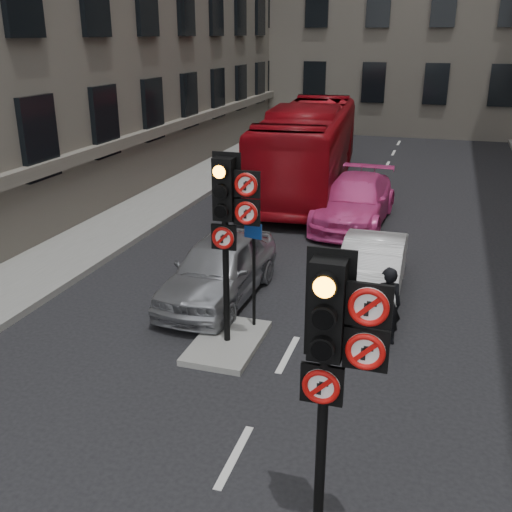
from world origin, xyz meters
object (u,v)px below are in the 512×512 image
Objects in this scene: signal_near at (334,343)px; car_silver at (219,269)px; motorcyclist at (386,306)px; signal_far at (229,210)px; car_pink at (355,201)px; motorcycle at (371,258)px; info_sign at (254,261)px; car_white at (372,268)px; bus_red at (308,147)px.

signal_near is 0.86× the size of car_silver.
car_silver is 3.89m from motorcyclist.
car_silver is at bearing 116.49° from signal_far.
car_pink is at bearing 83.25° from signal_far.
info_sign is (-1.87, -3.57, 1.01)m from motorcycle.
car_white is 0.34× the size of bus_red.
motorcycle is (2.08, 4.31, -2.21)m from signal_far.
signal_near reaches higher than motorcyclist.
signal_near is at bearing -49.38° from info_sign.
signal_near is 0.31× the size of bus_red.
motorcyclist is at bearing -75.12° from bus_red.
car_silver is at bearing 147.64° from info_sign.
car_pink is 7.92m from info_sign.
signal_near is 0.71× the size of car_pink.
car_white is at bearing -75.13° from car_pink.
signal_near is at bearing -81.35° from bus_red.
car_silver is 10.55m from bus_red.
signal_far is 1.67× the size of info_sign.
bus_red is 8.98m from motorcycle.
signal_near reaches higher than info_sign.
bus_red is at bearing -88.10° from motorcyclist.
car_pink is 3.20× the size of motorcyclist.
car_white is at bearing -73.71° from bus_red.
motorcyclist is at bearing 88.18° from signal_near.
car_white is 1.81× the size of info_sign.
signal_near is 7.51m from car_white.
info_sign is (1.21, -1.27, 0.79)m from car_silver.
signal_near reaches higher than car_pink.
signal_near is 8.58m from motorcycle.
motorcyclist is (1.74, -7.57, 0.05)m from car_pink.
info_sign reaches higher than car_pink.
bus_red is (-1.39, 12.52, -1.12)m from signal_far.
signal_far reaches higher than car_silver.
car_silver is at bearing -151.83° from motorcycle.
car_silver is 0.37× the size of bus_red.
signal_far is at bearing -94.55° from car_pink.
car_pink is 4.41m from motorcycle.
signal_near is at bearing -56.98° from signal_far.
car_white is at bearing 22.39° from car_silver.
car_pink is at bearing 97.18° from signal_near.
info_sign is (-0.80, -7.84, 0.78)m from car_pink.
motorcyclist is 2.66m from info_sign.
signal_near reaches higher than car_silver.
car_white is 9.99m from bus_red.
signal_near is at bearing -57.69° from car_silver.
signal_far reaches higher than info_sign.
car_pink is at bearing -63.57° from bus_red.
bus_red reaches higher than car_silver.
signal_far is at bearing 123.02° from signal_near.
car_silver is 0.83× the size of car_pink.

